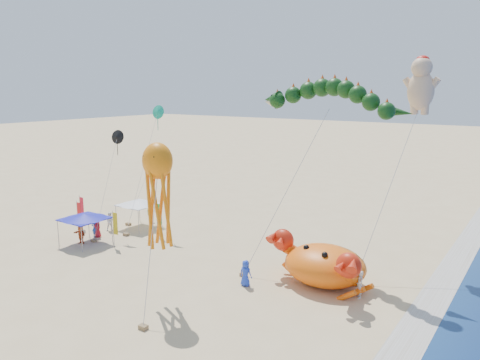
# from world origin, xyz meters

# --- Properties ---
(ground) EXTENTS (320.00, 320.00, 0.00)m
(ground) POSITION_xyz_m (0.00, 0.00, 0.00)
(ground) COLOR #D1B784
(ground) RESTS_ON ground
(foam_strip) EXTENTS (320.00, 320.00, 0.00)m
(foam_strip) POSITION_xyz_m (12.00, 0.00, 0.01)
(foam_strip) COLOR silver
(foam_strip) RESTS_ON ground
(crab_inflatable) EXTENTS (7.74, 6.38, 3.39)m
(crab_inflatable) POSITION_xyz_m (5.18, 1.66, 1.49)
(crab_inflatable) COLOR #FE650D
(crab_inflatable) RESTS_ON ground
(dragon_kite) EXTENTS (11.78, 7.95, 13.61)m
(dragon_kite) POSITION_xyz_m (3.20, 5.74, 12.33)
(dragon_kite) COLOR #0E340E
(dragon_kite) RESTS_ON ground
(cherub_kite) EXTENTS (2.85, 8.70, 15.67)m
(cherub_kite) POSITION_xyz_m (8.59, 10.39, 13.59)
(cherub_kite) COLOR #ECBD90
(cherub_kite) RESTS_ON ground
(octopus_kite) EXTENTS (3.07, 4.51, 10.08)m
(octopus_kite) POSITION_xyz_m (-2.48, -6.21, 7.32)
(octopus_kite) COLOR orange
(octopus_kite) RESTS_ON ground
(canopy_blue) EXTENTS (3.75, 3.75, 2.71)m
(canopy_blue) POSITION_xyz_m (-15.54, -1.92, 2.44)
(canopy_blue) COLOR gray
(canopy_blue) RESTS_ON ground
(canopy_white) EXTENTS (3.63, 3.63, 2.71)m
(canopy_white) POSITION_xyz_m (-15.41, 4.27, 2.44)
(canopy_white) COLOR gray
(canopy_white) RESTS_ON ground
(feather_flags) EXTENTS (8.57, 4.33, 3.20)m
(feather_flags) POSITION_xyz_m (-15.53, 0.60, 2.01)
(feather_flags) COLOR gray
(feather_flags) RESTS_ON ground
(beachgoers) EXTENTS (25.57, 9.37, 1.86)m
(beachgoers) POSITION_xyz_m (-12.00, 1.19, 0.90)
(beachgoers) COLOR blue
(beachgoers) RESTS_ON ground
(small_kites) EXTENTS (4.35, 8.25, 11.79)m
(small_kites) POSITION_xyz_m (-15.33, 4.73, 7.74)
(small_kites) COLOR #0E9E76
(small_kites) RESTS_ON ground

